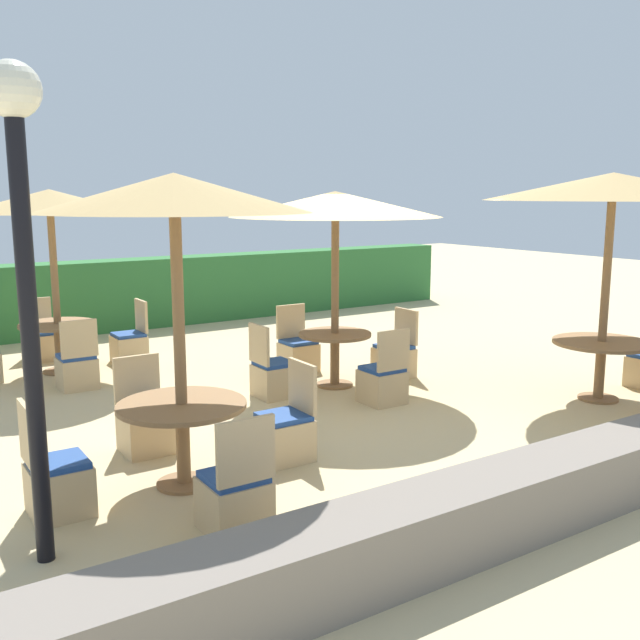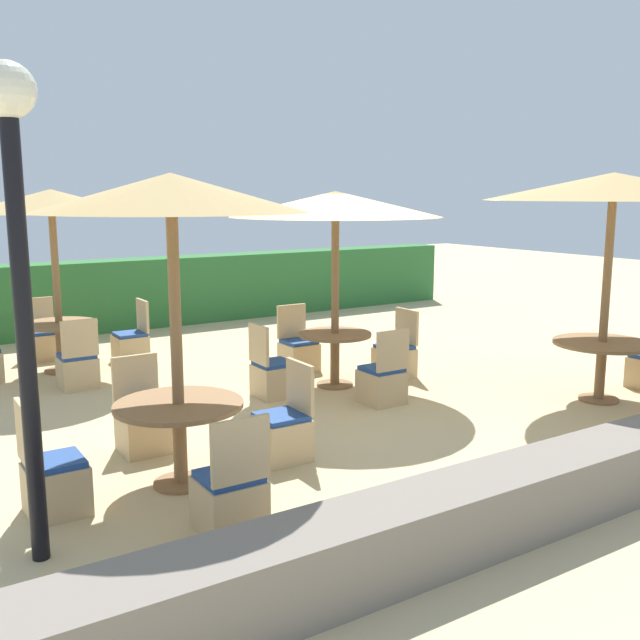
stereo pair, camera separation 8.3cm
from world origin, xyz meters
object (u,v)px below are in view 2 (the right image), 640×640
(parasol_front_right, at_px, (614,187))
(patio_chair_front_left_west, at_px, (53,482))
(lamp_post, at_px, (16,218))
(parasol_back_left, at_px, (51,202))
(patio_chair_center_north, at_px, (298,352))
(patio_chair_back_left_east, at_px, (131,345))
(round_table_front_right, at_px, (602,353))
(parasol_front_left, at_px, (171,195))
(patio_chair_center_west, at_px, (273,376))
(patio_chair_front_left_north, at_px, (143,425))
(patio_chair_center_east, at_px, (395,358))
(round_table_front_left, at_px, (179,419))
(patio_chair_front_left_east, at_px, (283,433))
(patio_chair_back_left_south, at_px, (78,368))
(patio_chair_back_left_north, at_px, (42,342))
(patio_chair_center_south, at_px, (382,382))
(patio_chair_front_left_south, at_px, (230,498))
(parasol_center, at_px, (335,205))
(round_table_back_left, at_px, (60,333))
(round_table_center, at_px, (335,346))

(parasol_front_right, relative_size, patio_chair_front_left_west, 3.23)
(lamp_post, height_order, parasol_back_left, lamp_post)
(patio_chair_center_north, height_order, patio_chair_back_left_east, same)
(round_table_front_right, height_order, parasol_front_left, parasol_front_left)
(patio_chair_center_north, height_order, patio_chair_center_west, same)
(parasol_front_right, bearing_deg, patio_chair_front_left_west, 176.93)
(parasol_front_left, xyz_separation_m, patio_chair_front_left_north, (0.00, 0.98, -2.23))
(patio_chair_center_east, relative_size, patio_chair_front_left_west, 1.00)
(patio_chair_center_west, xyz_separation_m, patio_chair_back_left_east, (-0.89, 2.79, 0.00))
(round_table_front_right, xyz_separation_m, round_table_front_left, (-5.29, 0.34, -0.01))
(round_table_front_right, relative_size, parasol_front_left, 0.43)
(patio_chair_center_west, bearing_deg, parasol_back_left, -144.84)
(patio_chair_front_left_east, bearing_deg, parasol_front_right, -95.18)
(patio_chair_center_east, bearing_deg, parasol_front_left, 116.17)
(patio_chair_front_left_east, bearing_deg, patio_chair_back_left_south, 15.27)
(lamp_post, distance_m, patio_chair_back_left_north, 6.80)
(patio_chair_center_south, bearing_deg, patio_chair_front_left_south, -145.94)
(lamp_post, xyz_separation_m, round_table_front_left, (1.31, 0.68, -1.76))
(patio_chair_center_north, relative_size, round_table_front_left, 0.84)
(lamp_post, bearing_deg, round_table_front_right, 3.00)
(patio_chair_back_left_east, bearing_deg, round_table_front_left, 166.88)
(patio_chair_back_left_north, height_order, parasol_front_left, parasol_front_left)
(patio_chair_center_south, distance_m, parasol_back_left, 5.16)
(parasol_center, relative_size, patio_chair_front_left_east, 2.91)
(patio_chair_center_west, xyz_separation_m, parasol_back_left, (-1.93, 2.73, 2.12))
(round_table_back_left, distance_m, patio_chair_front_left_west, 4.84)
(lamp_post, height_order, round_table_front_right, lamp_post)
(parasol_center, bearing_deg, patio_chair_center_south, -87.74)
(parasol_center, bearing_deg, patio_chair_center_east, -2.88)
(patio_chair_center_west, bearing_deg, patio_chair_center_south, 45.18)
(round_table_center, xyz_separation_m, patio_chair_center_north, (0.02, 0.97, -0.28))
(patio_chair_center_south, xyz_separation_m, patio_chair_front_left_south, (-2.98, -2.01, 0.00))
(patio_chair_front_left_north, bearing_deg, patio_chair_front_left_south, 89.58)
(patio_chair_back_left_south, distance_m, patio_chair_front_left_north, 2.72)
(patio_chair_back_left_north, bearing_deg, lamp_post, 78.25)
(patio_chair_center_south, relative_size, patio_chair_front_left_north, 1.00)
(patio_chair_center_south, relative_size, patio_chair_front_left_east, 1.00)
(parasol_back_left, relative_size, patio_chair_front_left_east, 2.75)
(patio_chair_back_left_north, bearing_deg, round_table_front_left, 89.89)
(parasol_center, distance_m, patio_chair_center_north, 2.31)
(patio_chair_center_west, distance_m, patio_chair_front_left_north, 2.22)
(parasol_front_left, bearing_deg, round_table_front_right, -3.67)
(patio_chair_center_south, relative_size, parasol_front_left, 0.35)
(patio_chair_center_west, bearing_deg, patio_chair_back_left_east, -162.31)
(parasol_front_left, bearing_deg, parasol_back_left, 89.14)
(patio_chair_center_west, bearing_deg, lamp_post, -51.31)
(round_table_back_left, xyz_separation_m, round_table_front_left, (-0.07, -4.69, 0.03))
(parasol_back_left, bearing_deg, parasol_center, -43.63)
(patio_chair_center_east, distance_m, patio_chair_front_left_north, 4.01)
(parasol_center, distance_m, parasol_back_left, 3.95)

